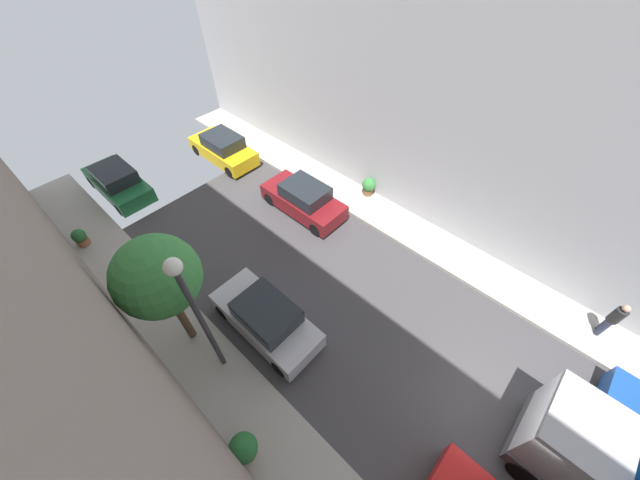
# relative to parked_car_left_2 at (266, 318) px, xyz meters

# --- Properties ---
(ground) EXTENTS (32.00, 32.00, 0.00)m
(ground) POSITION_rel_parked_car_left_2_xyz_m (2.70, -7.19, -0.72)
(ground) COLOR #423F42
(sidewalk_right) EXTENTS (2.00, 44.00, 0.15)m
(sidewalk_right) POSITION_rel_parked_car_left_2_xyz_m (7.70, -7.19, -0.64)
(sidewalk_right) COLOR #A8A399
(sidewalk_right) RESTS_ON ground
(parked_car_left_2) EXTENTS (1.78, 4.20, 1.57)m
(parked_car_left_2) POSITION_rel_parked_car_left_2_xyz_m (0.00, 0.00, 0.00)
(parked_car_left_2) COLOR silver
(parked_car_left_2) RESTS_ON ground
(parked_car_left_3) EXTENTS (1.78, 4.20, 1.57)m
(parked_car_left_3) POSITION_rel_parked_car_left_2_xyz_m (0.00, 11.24, 0.00)
(parked_car_left_3) COLOR #1E6638
(parked_car_left_3) RESTS_ON ground
(parked_car_right_3) EXTENTS (1.78, 4.20, 1.57)m
(parked_car_right_3) POSITION_rel_parked_car_left_2_xyz_m (5.40, 3.44, 0.00)
(parked_car_right_3) COLOR maroon
(parked_car_right_3) RESTS_ON ground
(parked_car_right_4) EXTENTS (1.78, 4.20, 1.57)m
(parked_car_right_4) POSITION_rel_parked_car_left_2_xyz_m (5.40, 9.77, 0.00)
(parked_car_right_4) COLOR gold
(parked_car_right_4) RESTS_ON ground
(pedestrian) EXTENTS (0.40, 0.36, 1.72)m
(pedestrian) POSITION_rel_parked_car_left_2_xyz_m (7.88, -8.89, 0.35)
(pedestrian) COLOR #2D334C
(pedestrian) RESTS_ON sidewalk_right
(street_tree_0) EXTENTS (2.44, 2.44, 4.77)m
(street_tree_0) POSITION_rel_parked_car_left_2_xyz_m (-2.04, 1.73, 2.95)
(street_tree_0) COLOR brown
(street_tree_0) RESTS_ON sidewalk_left
(potted_plant_0) EXTENTS (0.68, 0.68, 0.94)m
(potted_plant_0) POSITION_rel_parked_car_left_2_xyz_m (8.36, 1.80, -0.05)
(potted_plant_0) COLOR brown
(potted_plant_0) RESTS_ON sidewalk_right
(potted_plant_4) EXTENTS (0.80, 0.80, 1.16)m
(potted_plant_4) POSITION_rel_parked_car_left_2_xyz_m (-3.05, -2.58, 0.10)
(potted_plant_4) COLOR brown
(potted_plant_4) RESTS_ON sidewalk_left
(potted_plant_5) EXTENTS (0.57, 0.57, 0.83)m
(potted_plant_5) POSITION_rel_parked_car_left_2_xyz_m (-2.84, 8.97, -0.14)
(potted_plant_5) COLOR brown
(potted_plant_5) RESTS_ON sidewalk_left
(lamp_post) EXTENTS (0.44, 0.44, 5.52)m
(lamp_post) POSITION_rel_parked_car_left_2_xyz_m (-1.90, 0.09, 3.07)
(lamp_post) COLOR #333338
(lamp_post) RESTS_ON sidewalk_left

